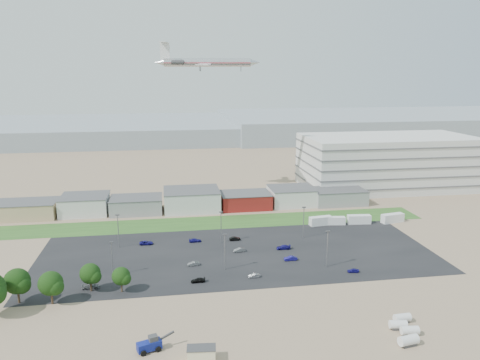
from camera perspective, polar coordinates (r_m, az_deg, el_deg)
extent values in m
plane|color=#896F57|center=(126.39, -1.15, -12.40)|extent=(700.00, 700.00, 0.00)
cube|color=black|center=(145.23, -0.28, -8.96)|extent=(120.00, 50.00, 0.01)
cube|color=#2D5620|center=(174.54, -3.54, -5.20)|extent=(160.00, 16.00, 0.02)
cube|color=silver|center=(237.24, 17.50, 2.14)|extent=(80.00, 40.00, 25.00)
imported|color=navy|center=(140.80, 6.18, -9.47)|extent=(3.93, 1.41, 1.29)
imported|color=navy|center=(135.88, 13.63, -10.67)|extent=(3.32, 1.69, 1.08)
imported|color=black|center=(126.88, -5.13, -12.07)|extent=(3.87, 1.64, 1.11)
imported|color=#595B5E|center=(137.15, -5.69, -10.12)|extent=(3.54, 1.52, 1.13)
imported|color=navy|center=(155.27, -5.50, -7.33)|extent=(4.04, 1.85, 1.15)
imported|color=#595B5E|center=(146.38, -0.07, -8.52)|extent=(3.82, 1.69, 1.22)
imported|color=navy|center=(155.33, -11.36, -7.51)|extent=(4.37, 2.15, 1.20)
imported|color=#595B5E|center=(128.80, -17.75, -12.23)|extent=(4.51, 2.10, 1.27)
imported|color=black|center=(155.88, -0.63, -7.17)|extent=(3.74, 1.38, 1.22)
imported|color=navy|center=(149.11, 5.32, -8.16)|extent=(4.53, 2.03, 1.29)
imported|color=#A5A5AA|center=(129.10, 1.73, -11.57)|extent=(3.46, 1.59, 1.10)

